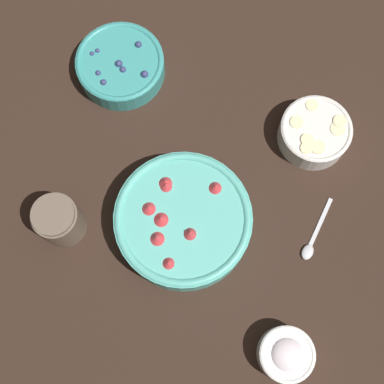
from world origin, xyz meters
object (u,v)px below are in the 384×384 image
object	(u,v)px
bowl_strawberries	(183,221)
bowl_bananas	(315,132)
jar_chocolate	(60,221)
bowl_blueberries	(121,65)
bowl_cream	(286,354)

from	to	relation	value
bowl_strawberries	bowl_bananas	world-z (taller)	bowl_strawberries
bowl_bananas	bowl_strawberries	bearing A→B (deg)	-120.77
jar_chocolate	bowl_blueberries	bearing A→B (deg)	97.76
bowl_cream	jar_chocolate	world-z (taller)	jar_chocolate
jar_chocolate	bowl_cream	bearing A→B (deg)	-5.69
bowl_blueberries	jar_chocolate	xyz separation A→B (m)	(0.05, -0.35, 0.02)
bowl_strawberries	bowl_blueberries	size ratio (longest dim) A/B	1.41
bowl_strawberries	bowl_cream	xyz separation A→B (m)	(0.27, -0.15, -0.01)
bowl_blueberries	jar_chocolate	size ratio (longest dim) A/B	1.74
bowl_strawberries	bowl_bananas	bearing A→B (deg)	59.23
bowl_bananas	bowl_cream	world-z (taller)	bowl_cream
bowl_blueberries	jar_chocolate	world-z (taller)	jar_chocolate
bowl_strawberries	bowl_cream	world-z (taller)	bowl_strawberries
bowl_bananas	bowl_cream	size ratio (longest dim) A/B	1.42
bowl_blueberries	bowl_strawberries	bearing A→B (deg)	-44.20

